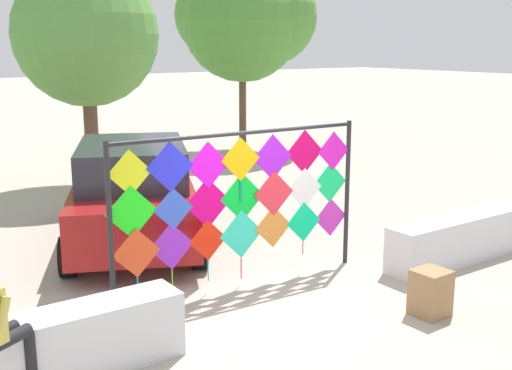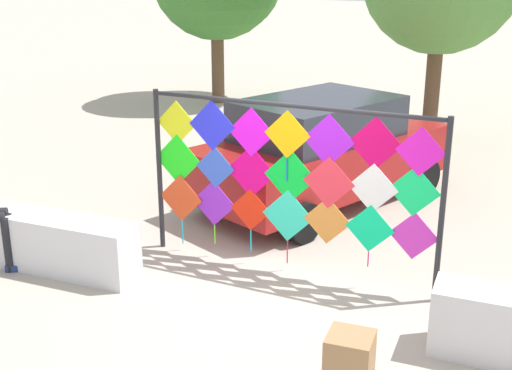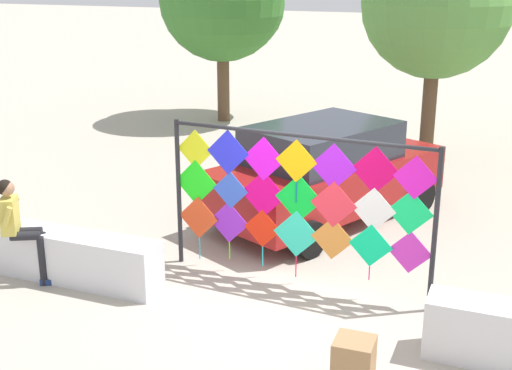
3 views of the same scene
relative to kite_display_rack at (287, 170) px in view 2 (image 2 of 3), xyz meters
The scene contains 5 objects.
ground 1.60m from the kite_display_rack, 76.68° to the right, with size 120.00×120.00×0.00m, color #ADA393.
plaza_ledge_left 3.76m from the kite_display_rack, 162.23° to the right, with size 3.56×0.54×0.74m, color silver.
kite_display_rack is the anchor object (origin of this frame).
parked_car 2.86m from the kite_display_rack, 97.40° to the left, with size 3.71×4.99×1.78m.
cardboard_box_large 2.87m from the kite_display_rack, 57.28° to the right, with size 0.43×0.41×0.60m, color #9E754C.
Camera 2 is at (2.50, -6.86, 3.92)m, focal length 47.24 mm.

